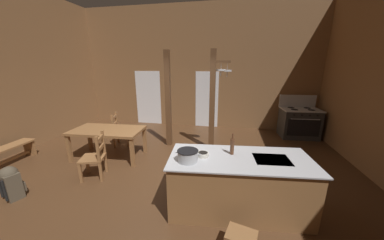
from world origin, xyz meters
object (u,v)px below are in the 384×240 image
Objects in this scene: kitchen_island at (238,184)px; ladderback_chair_near_window at (95,157)px; backpack at (11,182)px; stockpot_on_counter at (188,156)px; stove_range at (299,122)px; mixing_bowl_on_counter at (203,154)px; dining_table at (108,133)px; ladderback_chair_by_post at (120,130)px; bottle_tall_on_counter at (232,146)px.

ladderback_chair_near_window is at bearing 171.88° from kitchen_island.
stockpot_on_counter is (3.10, 0.23, 0.67)m from backpack.
mixing_bowl_on_counter is at bearing -123.61° from stove_range.
ladderback_chair_near_window is (0.28, -0.90, -0.20)m from dining_table.
ladderback_chair_by_post is 3.77m from bottle_tall_on_counter.
dining_table is 4.62× the size of stockpot_on_counter.
ladderback_chair_near_window reaches higher than backpack.
stove_range is 3.79× the size of bottle_tall_on_counter.
ladderback_chair_near_window is 2.38m from mixing_bowl_on_counter.
stove_range is 5.95m from ladderback_chair_near_window.
stove_range reaches higher than mixing_bowl_on_counter.
kitchen_island is 0.74m from mixing_bowl_on_counter.
stockpot_on_counter is (2.37, -1.55, 0.33)m from dining_table.
bottle_tall_on_counter reaches higher than kitchen_island.
stockpot_on_counter is 0.73m from bottle_tall_on_counter.
kitchen_island is 2.36× the size of ladderback_chair_near_window.
stove_range is 5.57m from ladderback_chair_by_post.
kitchen_island is at bearing -22.58° from dining_table.
stockpot_on_counter is 1.09× the size of bottle_tall_on_counter.
backpack is (-0.59, -2.58, -0.14)m from ladderback_chair_by_post.
stove_range reaches higher than dining_table.
kitchen_island is at bearing -8.12° from ladderback_chair_near_window.
stove_range is at bearing 56.39° from mixing_bowl_on_counter.
mixing_bowl_on_counter is at bearing -174.43° from kitchen_island.
dining_table is at bearing -153.90° from stove_range.
stove_range is (2.02, 3.83, 0.03)m from kitchen_island.
backpack is 1.57× the size of stockpot_on_counter.
kitchen_island is at bearing 18.22° from stockpot_on_counter.
stockpot_on_counter is (2.09, -0.66, 0.53)m from ladderback_chair_near_window.
kitchen_island is 4.33m from stove_range.
bottle_tall_on_counter is at bearing 138.63° from kitchen_island.
ladderback_chair_by_post is (-3.27, 2.10, 0.00)m from kitchen_island.
ladderback_chair_near_window is at bearing 41.41° from backpack.
ladderback_chair_by_post is at bearing 77.21° from backpack.
dining_table is 2.86m from stockpot_on_counter.
ladderback_chair_by_post is at bearing 100.05° from dining_table.
ladderback_chair_near_window is 5.37× the size of mixing_bowl_on_counter.
kitchen_island is 6.44× the size of bottle_tall_on_counter.
ladderback_chair_near_window is 1.00× the size of ladderback_chair_by_post.
ladderback_chair_by_post reaches higher than kitchen_island.
mixing_bowl_on_counter is at bearing -159.38° from bottle_tall_on_counter.
stove_range reaches higher than backpack.
dining_table reaches higher than backpack.
ladderback_chair_by_post is 3.50m from mixing_bowl_on_counter.
mixing_bowl_on_counter is (3.30, 0.43, 0.62)m from backpack.
ladderback_chair_near_window is 2.80m from bottle_tall_on_counter.
stove_range is at bearing 55.73° from stockpot_on_counter.
mixing_bowl_on_counter reaches higher than backpack.
mixing_bowl_on_counter is (-2.58, -3.88, 0.45)m from stove_range.
mixing_bowl_on_counter is at bearing -38.47° from ladderback_chair_by_post.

